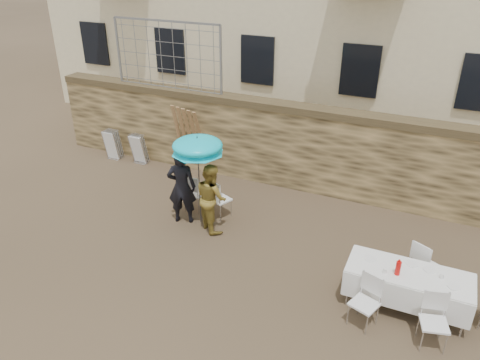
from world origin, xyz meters
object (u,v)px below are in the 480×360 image
at_px(umbrella, 198,148).
at_px(chair_stack_left, 116,143).
at_px(table_chair_front_right, 434,323).
at_px(soda_bottle, 398,268).
at_px(table_chair_front_left, 364,303).
at_px(chair_stack_right, 141,148).
at_px(couple_chair_left, 194,192).
at_px(banquet_table, 410,274).
at_px(couple_chair_right, 221,198).
at_px(man_suit, 182,187).
at_px(table_chair_back, 424,263).
at_px(woman_dress, 211,197).

height_order(umbrella, chair_stack_left, umbrella).
bearing_deg(table_chair_front_right, soda_bottle, 124.45).
relative_size(table_chair_front_left, chair_stack_right, 1.04).
height_order(couple_chair_left, chair_stack_right, couple_chair_left).
height_order(banquet_table, chair_stack_right, chair_stack_right).
bearing_deg(couple_chair_right, man_suit, 61.00).
bearing_deg(soda_bottle, table_chair_front_left, -123.69).
distance_m(banquet_table, table_chair_front_right, 0.94).
bearing_deg(chair_stack_right, soda_bottle, -23.61).
bearing_deg(chair_stack_right, table_chair_front_right, -25.28).
xyz_separation_m(man_suit, table_chair_front_left, (4.47, -1.64, -0.41)).
height_order(man_suit, table_chair_back, man_suit).
bearing_deg(table_chair_back, chair_stack_left, 12.81).
relative_size(woman_dress, table_chair_front_left, 1.65).
xyz_separation_m(table_chair_front_right, chair_stack_left, (-9.25, 3.94, -0.02)).
xyz_separation_m(man_suit, chair_stack_left, (-3.68, 2.31, -0.43)).
distance_m(woman_dress, table_chair_back, 4.53).
bearing_deg(chair_stack_right, table_chair_front_left, -28.54).
bearing_deg(couple_chair_left, table_chair_back, 170.08).
bearing_deg(man_suit, table_chair_front_left, 140.82).
height_order(man_suit, umbrella, umbrella).
distance_m(banquet_table, chair_stack_right, 8.48).
height_order(man_suit, woman_dress, man_suit).
distance_m(couple_chair_left, table_chair_front_left, 4.98).
xyz_separation_m(soda_bottle, chair_stack_right, (-7.65, 3.34, -0.45)).
bearing_deg(umbrella, man_suit, -165.96).
xyz_separation_m(couple_chair_right, banquet_table, (4.37, -1.44, 0.25)).
distance_m(woman_dress, table_chair_front_left, 4.08).
bearing_deg(chair_stack_left, table_chair_back, -14.97).
xyz_separation_m(umbrella, table_chair_back, (4.87, -0.19, -1.39)).
relative_size(banquet_table, table_chair_back, 2.19).
distance_m(man_suit, table_chair_front_left, 4.78).
bearing_deg(chair_stack_left, table_chair_front_right, -23.09).
relative_size(banquet_table, chair_stack_right, 2.28).
xyz_separation_m(umbrella, chair_stack_right, (-3.18, 2.21, -1.41)).
xyz_separation_m(woman_dress, table_chair_back, (4.52, -0.09, -0.31)).
bearing_deg(couple_chair_left, couple_chair_right, 176.99).
height_order(soda_bottle, chair_stack_right, soda_bottle).
bearing_deg(couple_chair_right, banquet_table, -175.39).
relative_size(woman_dress, couple_chair_right, 1.65).
bearing_deg(banquet_table, chair_stack_left, 159.95).
xyz_separation_m(soda_bottle, table_chair_front_right, (0.70, -0.60, -0.43)).
relative_size(umbrella, chair_stack_right, 2.16).
distance_m(umbrella, couple_chair_right, 1.50).
bearing_deg(woman_dress, umbrella, 20.58).
bearing_deg(chair_stack_left, woman_dress, -27.47).
bearing_deg(chair_stack_left, umbrella, -28.37).
distance_m(couple_chair_right, table_chair_front_right, 5.34).
bearing_deg(banquet_table, umbrella, 168.04).
relative_size(umbrella, banquet_table, 0.95).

